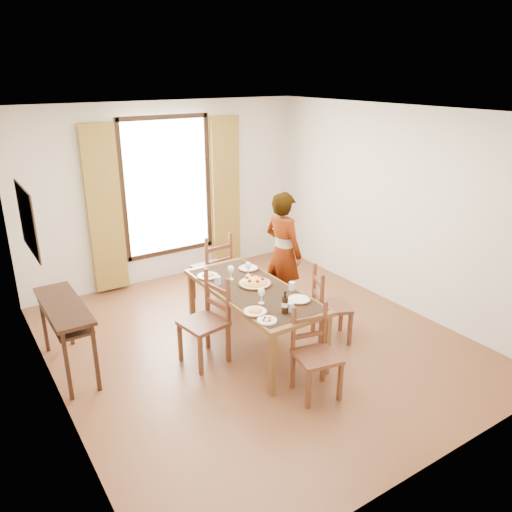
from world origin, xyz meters
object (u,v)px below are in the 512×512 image
console_table (64,314)px  pasta_platter (255,281)px  man (283,252)px  dining_table (253,294)px

console_table → pasta_platter: pasta_platter is taller
man → console_table: bearing=78.6°
console_table → pasta_platter: bearing=-16.5°
dining_table → pasta_platter: bearing=47.9°
man → dining_table: bearing=115.3°
console_table → pasta_platter: (2.02, -0.60, 0.12)m
man → pasta_platter: 0.98m
console_table → dining_table: 2.06m
console_table → man: (2.83, -0.05, 0.14)m
dining_table → man: bearing=35.7°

